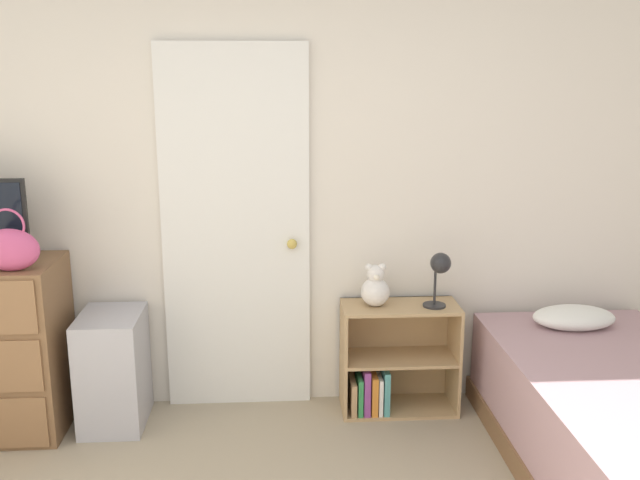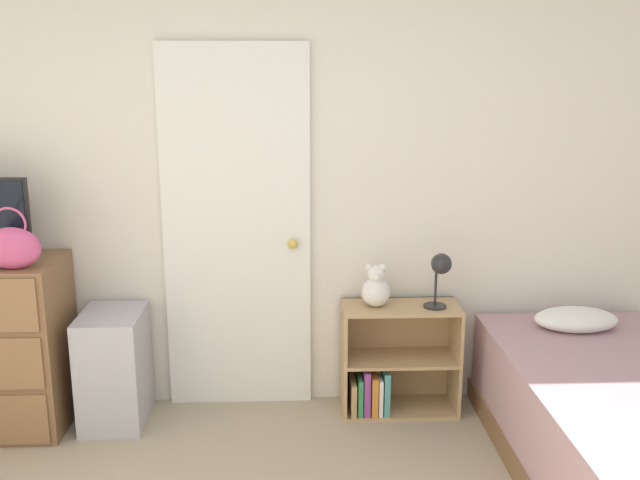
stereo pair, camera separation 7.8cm
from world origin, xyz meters
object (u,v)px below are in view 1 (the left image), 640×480
storage_bin (113,369)px  desk_lamp (440,268)px  teddy_bear (375,288)px  handbag (9,249)px  bookshelf (390,366)px  bed (631,434)px

storage_bin → desk_lamp: desk_lamp is taller
storage_bin → teddy_bear: bearing=2.7°
handbag → bookshelf: size_ratio=0.48×
bed → storage_bin: bearing=163.0°
bookshelf → teddy_bear: teddy_bear is taller
bookshelf → desk_lamp: 0.64m
handbag → teddy_bear: (1.83, 0.25, -0.31)m
handbag → bed: bearing=-11.2°
bookshelf → teddy_bear: size_ratio=2.68×
storage_bin → bookshelf: 1.52m
desk_lamp → teddy_bear: bearing=172.6°
desk_lamp → storage_bin: bearing=-179.3°
handbag → teddy_bear: handbag is taller
handbag → desk_lamp: 2.19m
storage_bin → teddy_bear: 1.48m
handbag → teddy_bear: size_ratio=1.30×
handbag → desk_lamp: (2.17, 0.21, -0.20)m
bookshelf → bed: bearing=-40.5°
handbag → bookshelf: 2.09m
teddy_bear → desk_lamp: bearing=-7.4°
teddy_bear → bed: 1.43m
desk_lamp → handbag: bearing=-174.5°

